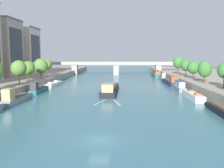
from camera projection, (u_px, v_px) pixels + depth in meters
ground_plane at (99, 140)px, 27.88m from camera, size 400.00×400.00×0.00m
quay_left at (1, 81)px, 83.82m from camera, size 36.00×170.00×2.48m
barge_midriver at (110, 89)px, 64.72m from camera, size 4.44×22.65×3.09m
wake_behind_barge at (108, 102)px, 50.66m from camera, size 5.60×5.98×0.03m
moored_boat_left_midway at (16, 98)px, 50.22m from camera, size 2.54×12.59×3.50m
moored_boat_left_downstream at (38, 89)px, 64.39m from camera, size 2.44×11.93×3.21m
moored_boat_left_second at (54, 84)px, 79.29m from camera, size 2.85×13.38×2.20m
moored_boat_right_lone at (193, 96)px, 55.14m from camera, size 2.37×11.86×2.43m
moored_boat_right_upstream at (179, 86)px, 68.79m from camera, size 2.33×10.84×2.79m
moored_boat_right_end at (170, 82)px, 82.96m from camera, size 3.39×16.51×3.09m
moored_boat_right_gap_after at (162, 77)px, 99.66m from camera, size 2.01×10.80×3.07m
moored_boat_right_downstream at (156, 74)px, 114.82m from camera, size 3.21×16.44×2.94m
tree_left_by_lamp at (19, 68)px, 63.86m from camera, size 4.13×4.13×6.27m
tree_left_far at (28, 68)px, 72.70m from camera, size 4.12×4.12×5.87m
tree_left_second at (41, 66)px, 81.17m from camera, size 4.78×4.78×6.60m
tree_left_end_of_row at (47, 65)px, 91.17m from camera, size 4.13×4.13×6.25m
tree_right_end_of_row at (205, 69)px, 64.97m from camera, size 3.79×3.79×6.23m
tree_right_far at (193, 67)px, 76.50m from camera, size 3.93×3.93×5.78m
tree_right_nearest at (186, 65)px, 86.90m from camera, size 3.85×3.85×6.14m
tree_right_third at (178, 62)px, 96.77m from camera, size 4.10×4.10×7.29m
building_left_corner at (19, 50)px, 102.34m from camera, size 15.40×13.35×19.69m
bridge_far at (116, 66)px, 124.08m from camera, size 67.84×4.40×6.83m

